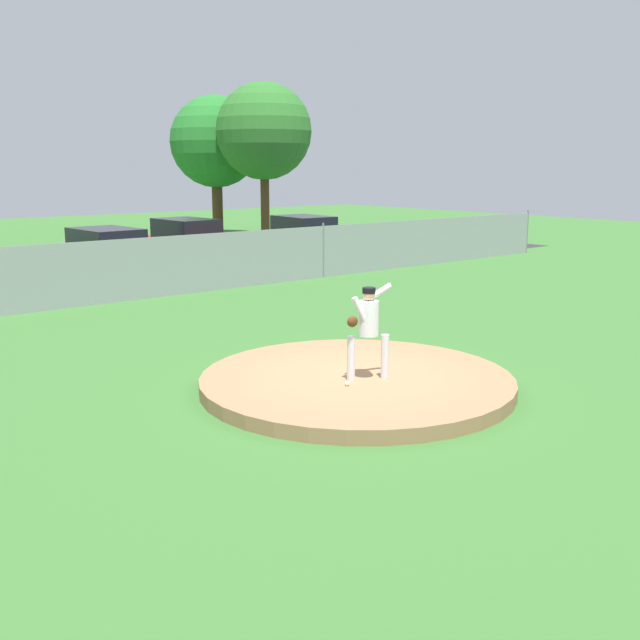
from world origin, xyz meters
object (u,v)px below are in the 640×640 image
at_px(parked_car_red, 187,245).
at_px(traffic_cone_orange, 198,251).
at_px(parked_car_teal, 304,238).
at_px(pitcher_youth, 368,323).
at_px(baseball, 347,383).
at_px(parked_car_slate, 107,253).

relative_size(parked_car_red, traffic_cone_orange, 7.86).
bearing_deg(parked_car_teal, pitcher_youth, -124.64).
bearing_deg(baseball, parked_car_red, 69.71).
bearing_deg(parked_car_slate, parked_car_red, 0.61).
distance_m(baseball, traffic_cone_orange, 19.41).
bearing_deg(pitcher_youth, parked_car_red, 71.29).
xyz_separation_m(parked_car_teal, traffic_cone_orange, (-3.05, 3.11, -0.55)).
distance_m(baseball, parked_car_slate, 15.35).
relative_size(baseball, parked_car_slate, 0.02).
height_order(baseball, parked_car_slate, parked_car_slate).
distance_m(pitcher_youth, baseball, 1.02).
bearing_deg(parked_car_red, traffic_cone_orange, 53.62).
relative_size(parked_car_teal, traffic_cone_orange, 7.99).
xyz_separation_m(pitcher_youth, baseball, (-0.49, -0.07, -0.89)).
xyz_separation_m(baseball, traffic_cone_orange, (7.59, 17.86, -0.00)).
bearing_deg(parked_car_teal, baseball, -125.80).
xyz_separation_m(parked_car_slate, parked_car_teal, (8.06, -0.38, 0.03)).
xyz_separation_m(pitcher_youth, parked_car_slate, (2.08, 15.06, -0.38)).
distance_m(parked_car_slate, traffic_cone_orange, 5.74).
bearing_deg(pitcher_youth, parked_car_slate, 82.12).
bearing_deg(parked_car_slate, pitcher_youth, -97.88).
height_order(pitcher_youth, parked_car_red, pitcher_youth).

